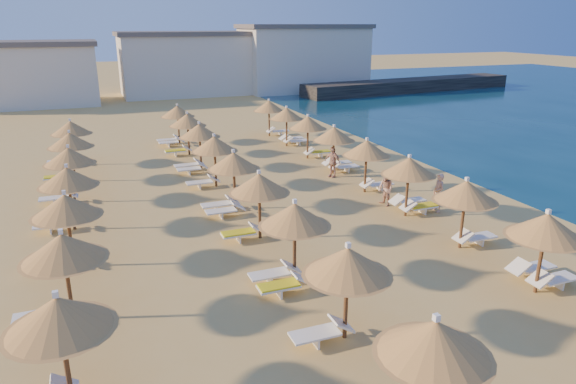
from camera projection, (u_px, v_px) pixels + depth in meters
name	position (u px, v px, depth m)	size (l,w,h in m)	color
ground	(358.00, 252.00, 19.37)	(220.00, 220.00, 0.00)	tan
jetty	(411.00, 85.00, 64.70)	(30.00, 4.00, 1.50)	black
hotel_blocks	(189.00, 64.00, 60.02)	(47.89, 11.23, 8.10)	beige
parasol_row_east	(386.00, 158.00, 23.91)	(2.42, 35.58, 2.83)	brown
parasol_row_west	(245.00, 172.00, 21.54)	(2.42, 35.58, 2.83)	brown
parasol_row_inland	(68.00, 178.00, 20.77)	(2.42, 24.53, 2.83)	brown
loungers	(272.00, 210.00, 22.75)	(16.94, 33.77, 0.66)	white
beachgoer_b	(386.00, 189.00, 24.04)	(0.79, 0.62, 1.63)	tan
beachgoer_a	(438.00, 193.00, 23.26)	(0.65, 0.43, 1.78)	tan
beachgoer_c	(332.00, 162.00, 28.53)	(1.01, 0.42, 1.73)	tan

